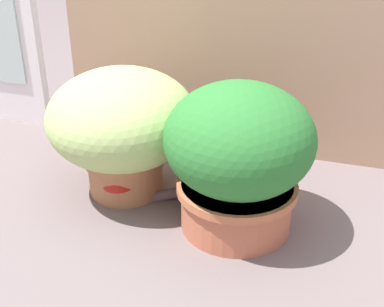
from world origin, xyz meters
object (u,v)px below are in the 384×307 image
leafy_planter (238,155)px  mushroom_ornament_red (118,184)px  grass_planter (122,124)px  cat (226,168)px

leafy_planter → mushroom_ornament_red: leafy_planter is taller
leafy_planter → mushroom_ornament_red: bearing=-179.5°
grass_planter → leafy_planter: bearing=-12.9°
cat → mushroom_ornament_red: cat is taller
grass_planter → leafy_planter: size_ratio=1.06×
grass_planter → cat: grass_planter is taller
cat → mushroom_ornament_red: size_ratio=3.59×
mushroom_ornament_red → leafy_planter: bearing=0.5°
leafy_planter → mushroom_ornament_red: size_ratio=3.97×
grass_planter → cat: 0.34m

